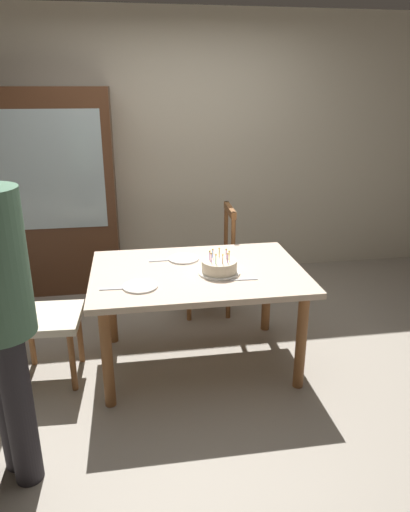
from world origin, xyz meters
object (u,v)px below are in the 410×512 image
plate_near_celebrant (140,286)px  chair_spindle_back (210,262)px  chair_upholstered (31,308)px  plate_far_side (183,259)px  birthday_cake (219,267)px  china_cabinet (56,193)px  dining_table (198,282)px

plate_near_celebrant → chair_spindle_back: size_ratio=0.23×
chair_upholstered → plate_far_side: bearing=13.2°
birthday_cake → plate_far_side: 0.37m
plate_near_celebrant → plate_far_side: same height
plate_near_celebrant → china_cabinet: china_cabinet is taller
chair_upholstered → china_cabinet: china_cabinet is taller
dining_table → birthday_cake: size_ratio=5.14×
dining_table → chair_spindle_back: chair_spindle_back is taller
dining_table → china_cabinet: size_ratio=0.76×
dining_table → birthday_cake: (0.13, -0.08, 0.13)m
plate_near_celebrant → chair_upholstered: size_ratio=0.23×
plate_far_side → chair_upholstered: bearing=-166.8°
chair_spindle_back → chair_upholstered: 1.57m
chair_spindle_back → plate_far_side: bearing=-116.4°
dining_table → chair_upholstered: size_ratio=1.51×
chair_spindle_back → dining_table: bearing=-105.2°
plate_near_celebrant → chair_upholstered: bearing=163.8°
chair_spindle_back → china_cabinet: (-1.34, 0.74, 0.49)m
chair_upholstered → birthday_cake: bearing=-2.8°
dining_table → birthday_cake: bearing=-30.3°
plate_far_side → china_cabinet: 1.71m
birthday_cake → plate_near_celebrant: size_ratio=1.27×
birthday_cake → chair_spindle_back: chair_spindle_back is taller
dining_table → china_cabinet: bearing=125.7°
chair_upholstered → china_cabinet: (-0.01, 1.58, 0.42)m
plate_far_side → chair_spindle_back: chair_spindle_back is taller
birthday_cake → chair_upholstered: (-1.24, 0.06, -0.23)m
chair_upholstered → dining_table: bearing=0.9°
chair_upholstered → china_cabinet: 1.63m
plate_far_side → chair_upholstered: size_ratio=0.23×
dining_table → plate_near_celebrant: plate_near_celebrant is taller
plate_far_side → chair_upholstered: 1.08m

